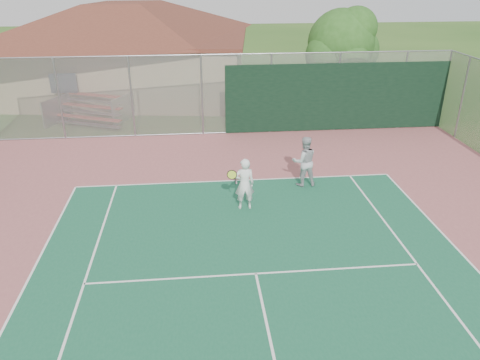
{
  "coord_description": "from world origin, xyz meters",
  "views": [
    {
      "loc": [
        -1.31,
        -2.96,
        6.9
      ],
      "look_at": [
        -0.13,
        9.08,
        1.33
      ],
      "focal_mm": 35.0,
      "sensor_mm": 36.0,
      "label": 1
    }
  ],
  "objects_px": {
    "clubhouse": "(127,41)",
    "bleachers": "(90,109)",
    "player_white_front": "(244,184)",
    "player_grey_back": "(304,162)",
    "tree": "(343,45)"
  },
  "relations": [
    {
      "from": "bleachers",
      "to": "player_white_front",
      "type": "xyz_separation_m",
      "value": [
        6.38,
        -9.5,
        0.18
      ]
    },
    {
      "from": "clubhouse",
      "to": "player_white_front",
      "type": "height_order",
      "value": "clubhouse"
    },
    {
      "from": "player_white_front",
      "to": "player_grey_back",
      "type": "bearing_deg",
      "value": -146.49
    },
    {
      "from": "clubhouse",
      "to": "player_white_front",
      "type": "relative_size",
      "value": 9.09
    },
    {
      "from": "player_white_front",
      "to": "tree",
      "type": "bearing_deg",
      "value": -122.02
    },
    {
      "from": "player_white_front",
      "to": "player_grey_back",
      "type": "relative_size",
      "value": 0.95
    },
    {
      "from": "bleachers",
      "to": "player_white_front",
      "type": "distance_m",
      "value": 11.44
    },
    {
      "from": "player_grey_back",
      "to": "bleachers",
      "type": "bearing_deg",
      "value": -46.66
    },
    {
      "from": "clubhouse",
      "to": "tree",
      "type": "bearing_deg",
      "value": -18.7
    },
    {
      "from": "clubhouse",
      "to": "player_grey_back",
      "type": "xyz_separation_m",
      "value": [
        7.26,
        -13.24,
        -2.19
      ]
    },
    {
      "from": "player_grey_back",
      "to": "player_white_front",
      "type": "bearing_deg",
      "value": 30.81
    },
    {
      "from": "bleachers",
      "to": "tree",
      "type": "height_order",
      "value": "tree"
    },
    {
      "from": "player_white_front",
      "to": "player_grey_back",
      "type": "xyz_separation_m",
      "value": [
        2.19,
        1.5,
        0.03
      ]
    },
    {
      "from": "bleachers",
      "to": "player_grey_back",
      "type": "distance_m",
      "value": 11.72
    },
    {
      "from": "clubhouse",
      "to": "bleachers",
      "type": "distance_m",
      "value": 5.92
    }
  ]
}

